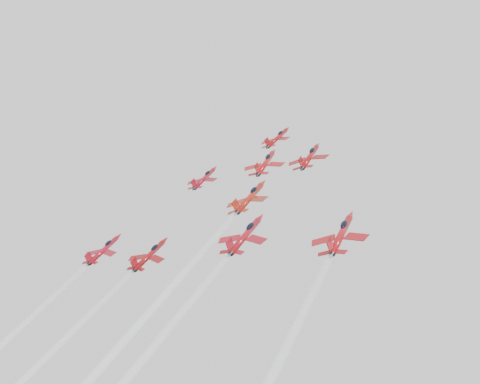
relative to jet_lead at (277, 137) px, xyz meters
The scene contains 5 objects.
jet_lead is the anchor object (origin of this frame).
jet_row2_left 22.44m from the jet_lead, 128.73° to the right, with size 8.72×10.64×8.35m.
jet_row2_center 15.01m from the jet_lead, 73.26° to the right, with size 10.33×12.62×9.90m.
jet_row2_right 20.74m from the jet_lead, 37.09° to the right, with size 10.02×12.24×9.60m.
jet_center 82.68m from the jet_lead, 83.46° to the right, with size 10.49×91.25×71.10m.
Camera 1 is at (71.54, -105.30, 144.91)m, focal length 45.00 mm.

